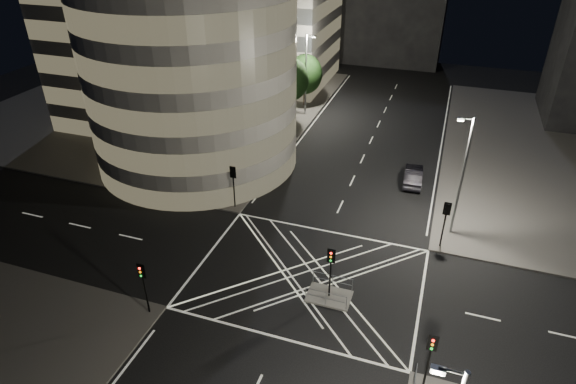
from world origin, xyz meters
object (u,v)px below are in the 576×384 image
at_px(traffic_signal_fl, 233,179).
at_px(traffic_signal_nr, 431,352).
at_px(traffic_signal_nl, 143,279).
at_px(street_lamp_left_near, 249,127).
at_px(central_island, 329,296).
at_px(traffic_signal_fr, 446,216).
at_px(street_lamp_left_far, 306,72).
at_px(sedan, 413,175).
at_px(traffic_signal_island, 331,264).
at_px(street_lamp_right_far, 462,174).

xyz_separation_m(traffic_signal_fl, traffic_signal_nr, (17.60, -13.60, 0.00)).
distance_m(traffic_signal_nl, street_lamp_left_near, 18.99).
bearing_deg(street_lamp_left_near, central_island, -49.73).
height_order(traffic_signal_fr, street_lamp_left_near, street_lamp_left_near).
relative_size(traffic_signal_fl, traffic_signal_fr, 1.00).
bearing_deg(traffic_signal_fr, traffic_signal_fl, 180.00).
relative_size(traffic_signal_nl, street_lamp_left_far, 0.40).
bearing_deg(traffic_signal_fr, central_island, -129.33).
bearing_deg(central_island, traffic_signal_nl, -153.86).
distance_m(traffic_signal_nl, sedan, 27.50).
height_order(traffic_signal_island, street_lamp_right_far, street_lamp_right_far).
xyz_separation_m(traffic_signal_fl, traffic_signal_fr, (17.60, 0.00, 0.00)).
distance_m(traffic_signal_island, sedan, 18.52).
bearing_deg(street_lamp_right_far, traffic_signal_nl, -139.09).
relative_size(traffic_signal_fl, traffic_signal_nl, 1.00).
bearing_deg(central_island, traffic_signal_fl, 142.46).
bearing_deg(traffic_signal_nl, traffic_signal_fl, 90.00).
distance_m(traffic_signal_island, street_lamp_left_near, 17.89).
height_order(central_island, street_lamp_left_far, street_lamp_left_far).
distance_m(traffic_signal_fr, street_lamp_right_far, 3.48).
xyz_separation_m(street_lamp_left_near, sedan, (15.02, 4.54, -4.75)).
relative_size(traffic_signal_nr, street_lamp_left_near, 0.40).
xyz_separation_m(street_lamp_left_near, street_lamp_right_far, (18.87, -3.00, 0.00)).
distance_m(traffic_signal_island, street_lamp_left_far, 33.61).
bearing_deg(traffic_signal_fl, traffic_signal_nr, -37.69).
bearing_deg(traffic_signal_fr, sedan, 108.25).
distance_m(central_island, street_lamp_left_near, 18.52).
xyz_separation_m(traffic_signal_nl, traffic_signal_island, (10.80, 5.30, 0.00)).
bearing_deg(traffic_signal_island, street_lamp_right_far, 54.70).
distance_m(traffic_signal_fl, street_lamp_right_far, 18.55).
bearing_deg(street_lamp_right_far, traffic_signal_nr, -92.30).
distance_m(traffic_signal_nl, traffic_signal_fr, 22.24).
relative_size(traffic_signal_nl, traffic_signal_nr, 1.00).
bearing_deg(central_island, street_lamp_left_far, 109.95).
xyz_separation_m(traffic_signal_island, street_lamp_left_near, (-11.44, 13.50, 2.63)).
bearing_deg(street_lamp_left_far, traffic_signal_fr, -51.83).
bearing_deg(traffic_signal_fl, street_lamp_right_far, 6.88).
bearing_deg(traffic_signal_island, traffic_signal_fl, 142.46).
bearing_deg(street_lamp_left_near, street_lamp_left_far, 90.00).
bearing_deg(traffic_signal_nr, traffic_signal_fl, 142.31).
distance_m(central_island, traffic_signal_nr, 9.08).
relative_size(traffic_signal_fr, street_lamp_left_near, 0.40).
distance_m(street_lamp_right_far, sedan, 9.71).
relative_size(street_lamp_left_near, street_lamp_left_far, 1.00).
bearing_deg(central_island, traffic_signal_fr, 50.67).
height_order(street_lamp_left_near, street_lamp_right_far, same).
bearing_deg(traffic_signal_fr, traffic_signal_nr, -90.00).
height_order(traffic_signal_island, street_lamp_left_far, street_lamp_left_far).
height_order(street_lamp_left_far, street_lamp_right_far, same).
bearing_deg(traffic_signal_fl, traffic_signal_nl, -90.00).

